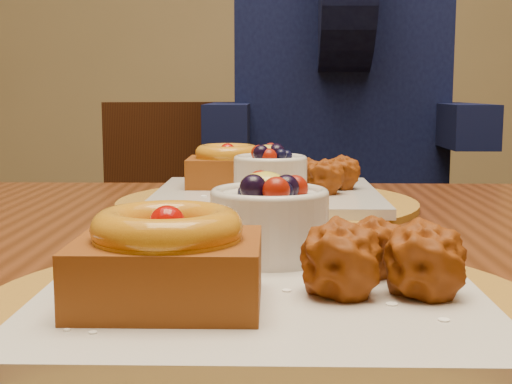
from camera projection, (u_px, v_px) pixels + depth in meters
dining_table at (265, 320)px, 0.70m from camera, size 1.60×0.90×0.76m
place_setting_near at (257, 275)px, 0.47m from camera, size 0.38×0.38×0.09m
place_setting_far at (265, 189)px, 0.90m from camera, size 0.38×0.38×0.08m
chair_far at (204, 282)px, 1.56m from camera, size 0.50×0.50×0.88m
diner at (339, 60)px, 1.56m from camera, size 0.55×0.53×0.91m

